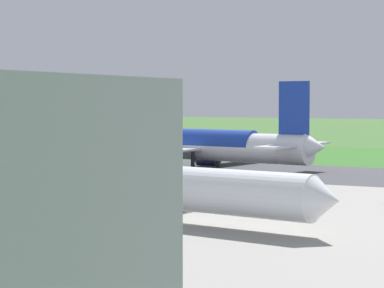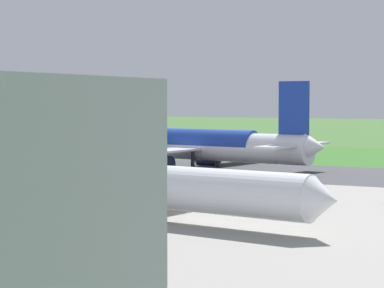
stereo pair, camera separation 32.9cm
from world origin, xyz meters
name	(u,v)px [view 2 (the right image)]	position (x,y,z in m)	size (l,w,h in m)	color
ground_plane	(239,170)	(0.00, 0.00, 0.00)	(800.00, 800.00, 0.00)	#3D662D
runway_asphalt	(239,170)	(0.00, 0.00, 0.03)	(600.00, 32.46, 0.06)	#38383D
apron_concrete	(31,210)	(0.00, 58.06, 0.03)	(440.00, 110.00, 0.05)	gray
grass_verge_foreground	(308,157)	(0.00, -36.97, 0.02)	(600.00, 80.00, 0.04)	#346B27
airliner_main	(194,145)	(9.23, 0.05, 4.35)	(54.09, 44.41, 15.88)	white
airliner_parked_mid	(132,184)	(-13.57, 57.92, 3.74)	(46.86, 38.47, 13.69)	white
service_truck_baggage	(280,184)	(-19.59, 30.19, 1.40)	(5.45, 5.89, 2.65)	gold
no_stopping_sign	(307,153)	(-1.48, -32.18, 1.37)	(0.60, 0.10, 2.28)	slate
traffic_cone_orange	(288,157)	(3.26, -33.29, 0.28)	(0.40, 0.40, 0.55)	orange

